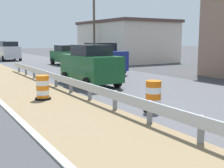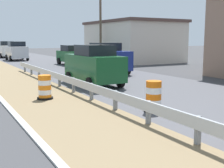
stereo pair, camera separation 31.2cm
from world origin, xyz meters
name	(u,v)px [view 1 (the left image)]	position (x,y,z in m)	size (l,w,h in m)	color
traffic_barrel_close	(153,98)	(3.04, 8.63, 0.49)	(0.67, 0.67, 1.09)	orange
traffic_barrel_mid	(43,89)	(0.36, 12.61, 0.46)	(0.67, 0.67, 1.02)	orange
car_trailing_near_lane	(101,58)	(7.11, 19.80, 1.11)	(2.03, 4.55, 2.23)	navy
car_lead_far_lane	(9,51)	(4.07, 36.65, 1.10)	(2.12, 4.05, 2.21)	silver
car_trailing_far_lane	(90,65)	(3.84, 15.11, 1.10)	(1.99, 4.33, 2.20)	#195128
car_distant_a	(67,55)	(7.53, 27.48, 0.96)	(2.17, 4.29, 1.91)	#195128
roadside_shop_far	(125,41)	(15.47, 29.24, 2.26)	(7.52, 11.01, 4.50)	beige
utility_pole_mid	(94,19)	(11.26, 28.90, 4.53)	(0.24, 1.80, 8.74)	brown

